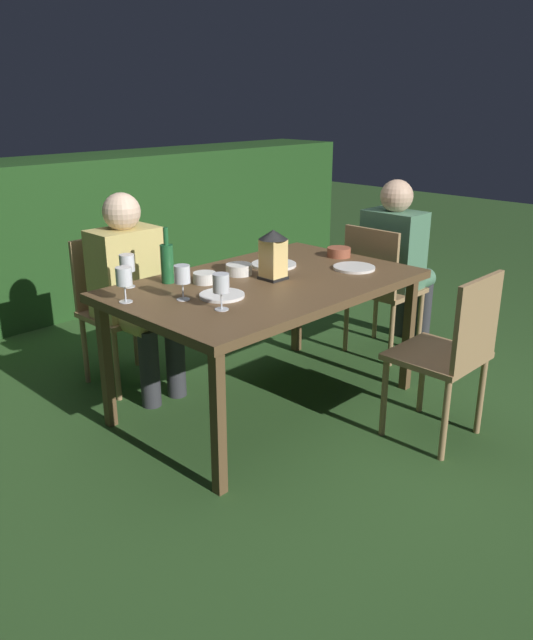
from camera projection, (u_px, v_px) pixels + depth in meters
ground_plane at (266, 405)px, 3.55m from camera, size 16.00×16.00×0.00m
dining_table at (266, 291)px, 3.32m from camera, size 1.61×1.01×0.73m
chair_side_right_a at (116, 303)px, 3.73m from camera, size 0.42×0.40×0.87m
person_in_mustard at (133, 285)px, 3.55m from camera, size 0.38×0.47×1.15m
chair_side_left_b at (451, 350)px, 3.04m from camera, size 0.42×0.40×0.87m
chair_head_far at (379, 285)px, 4.10m from camera, size 0.40×0.42×0.87m
person_in_green at (398, 257)px, 4.18m from camera, size 0.48×0.38×1.15m
lantern_centerpiece at (273, 252)px, 3.29m from camera, size 0.15×0.15×0.27m
green_bottle_on_table at (167, 262)px, 3.24m from camera, size 0.07×0.07×0.29m
wine_glass_a at (124, 278)px, 2.93m from camera, size 0.08×0.08×0.17m
wine_glass_b at (127, 265)px, 3.16m from camera, size 0.08×0.08×0.17m
wine_glass_c at (221, 285)px, 2.82m from camera, size 0.08×0.08×0.17m
wine_glass_d at (182, 276)px, 2.96m from camera, size 0.08×0.08×0.17m
plate_a at (354, 268)px, 3.53m from camera, size 0.23×0.23×0.01m
plate_b at (274, 265)px, 3.60m from camera, size 0.26×0.26×0.01m
plate_c at (222, 295)px, 3.04m from camera, size 0.22×0.22×0.01m
bowl_olives at (205, 277)px, 3.26m from camera, size 0.12×0.12×0.06m
bowl_bread at (239, 269)px, 3.41m from camera, size 0.14×0.14×0.06m
bowl_salad at (339, 252)px, 3.80m from camera, size 0.14×0.14×0.06m
hedge_backdrop at (45, 237)px, 4.96m from camera, size 6.26×0.73×1.19m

